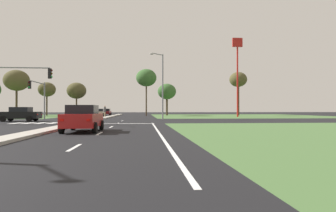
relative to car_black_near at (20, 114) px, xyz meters
name	(u,v)px	position (x,y,z in m)	size (l,w,h in m)	color
ground_plane	(92,121)	(7.75, 1.03, -0.82)	(200.00, 200.00, 0.00)	black
grass_verge_far_right	(237,116)	(33.25, 25.53, -0.82)	(35.00, 35.00, 0.01)	#476B38
median_island_near	(30,134)	(7.75, -17.97, -0.75)	(1.20, 22.00, 0.14)	#ADA89E
median_island_far	(114,116)	(7.75, 26.03, -0.75)	(1.20, 36.00, 0.14)	#ADA89E
lane_dash_near	(75,147)	(11.25, -23.21, -0.82)	(0.14, 2.00, 0.01)	silver
lane_dash_second	(100,133)	(11.25, -17.21, -0.82)	(0.14, 2.00, 0.01)	silver
lane_dash_third	(111,127)	(11.25, -11.21, -0.82)	(0.14, 2.00, 0.01)	silver
lane_dash_fourth	(118,123)	(11.25, -5.21, -0.82)	(0.14, 2.00, 0.01)	silver
lane_dash_fifth	(122,121)	(11.25, 0.79, -0.82)	(0.14, 2.00, 0.01)	silver
edge_line_right	(159,133)	(14.60, -16.97, -0.82)	(0.14, 24.00, 0.01)	silver
stop_bar_near	(120,124)	(11.55, -5.97, -0.82)	(6.40, 0.50, 0.01)	silver
crosswalk_bar_near	(16,123)	(1.35, -4.17, -0.82)	(0.70, 2.80, 0.01)	silver
crosswalk_bar_second	(29,123)	(2.50, -4.17, -0.82)	(0.70, 2.80, 0.01)	silver
crosswalk_bar_third	(41,123)	(3.65, -4.17, -0.82)	(0.70, 2.80, 0.01)	silver
crosswalk_bar_fourth	(53,123)	(4.80, -4.17, -0.82)	(0.70, 2.80, 0.01)	silver
crosswalk_bar_fifth	(65,123)	(5.95, -4.17, -0.82)	(0.70, 2.80, 0.01)	silver
car_black_near	(20,114)	(0.00, 0.00, 0.00)	(4.33, 2.07, 1.61)	black
car_beige_second	(99,112)	(5.35, 23.01, -0.07)	(2.04, 4.16, 1.47)	#BCAD8E
car_red_third	(83,118)	(10.05, -15.75, 0.00)	(2.05, 4.27, 1.62)	#A31919
car_maroon_fourth	(106,112)	(5.55, 31.63, -0.06)	(2.09, 4.15, 1.49)	maroon
traffic_signal_far_left	(39,92)	(0.15, 5.42, 2.75)	(0.32, 5.69, 5.07)	gray
traffic_signal_near_left	(18,83)	(2.04, -5.57, 3.01)	(5.13, 0.32, 5.51)	gray
street_lamp_third	(162,83)	(16.20, 5.49, 4.14)	(1.91, 1.55, 8.84)	gray
pedestrian_at_median	(105,110)	(7.52, 14.18, 0.45)	(0.34, 0.34, 1.85)	#9E8966
fastfood_pole_sign	(237,61)	(30.50, 16.86, 9.26)	(1.80, 0.40, 14.12)	red
treeline_second	(17,81)	(-12.23, 28.51, 6.46)	(5.07, 5.07, 9.47)	#423323
treeline_third	(47,90)	(-7.40, 32.33, 4.89)	(3.74, 3.74, 7.33)	#423323
treeline_fourth	(77,91)	(-0.95, 32.01, 4.64)	(4.21, 4.21, 7.27)	#423323
treeline_fifth	(146,78)	(14.39, 27.76, 7.17)	(4.32, 4.32, 9.86)	#423323
treeline_sixth	(167,92)	(19.10, 31.96, 4.54)	(4.17, 4.17, 7.17)	#423323
treeline_seventh	(238,80)	(34.62, 28.77, 6.99)	(3.85, 3.85, 9.59)	#423323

